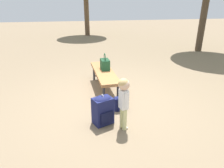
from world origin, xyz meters
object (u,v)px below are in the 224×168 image
Objects in this scene: park_bench at (104,74)px; handbag at (105,64)px; backpack_small at (119,103)px; child_standing at (124,96)px; backpack_large at (103,109)px.

handbag is at bearing 162.21° from park_bench.
handbag is at bearing -176.99° from backpack_small.
park_bench is 0.23m from handbag.
backpack_small is (-0.58, 0.08, -0.42)m from child_standing.
park_bench is at bearing -179.17° from child_standing.
child_standing is 1.63× the size of backpack_large.
handbag reaches higher than backpack_large.
backpack_small is at bearing 171.96° from child_standing.
backpack_small is at bearing 134.53° from backpack_large.
backpack_small is (1.13, 0.06, -0.43)m from handbag.
child_standing is 0.72m from backpack_small.
handbag is 1.21m from backpack_small.
backpack_large is at bearing -10.98° from park_bench.
backpack_small is (-0.36, 0.37, -0.11)m from backpack_large.
backpack_small is at bearing 5.98° from park_bench.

